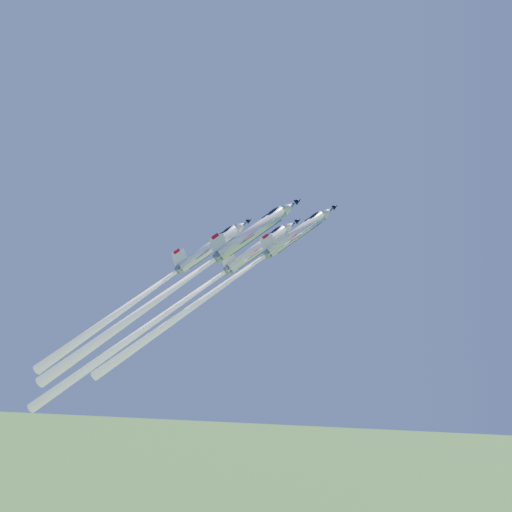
% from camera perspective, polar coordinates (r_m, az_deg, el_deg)
% --- Properties ---
extents(jet_lead, '(38.89, 14.26, 35.95)m').
position_cam_1_polar(jet_lead, '(101.63, -3.42, -3.02)').
color(jet_lead, silver).
extents(jet_left, '(45.70, 16.60, 42.53)m').
position_cam_1_polar(jet_left, '(109.92, -8.34, -5.24)').
color(jet_left, silver).
extents(jet_right, '(39.26, 14.62, 35.88)m').
position_cam_1_polar(jet_right, '(95.60, -7.89, -2.97)').
color(jet_right, silver).
extents(jet_slot, '(35.40, 13.31, 32.12)m').
position_cam_1_polar(jet_slot, '(104.89, -10.58, -3.39)').
color(jet_slot, silver).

